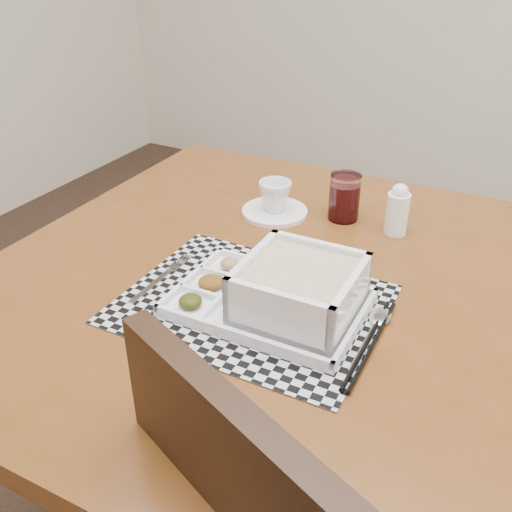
# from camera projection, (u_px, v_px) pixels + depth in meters

# --- Properties ---
(dining_table) EXTENTS (1.12, 1.12, 0.83)m
(dining_table) POSITION_uv_depth(u_px,v_px,m) (282.00, 313.00, 1.11)
(dining_table) COLOR #56300F
(dining_table) RESTS_ON ground
(placemat) EXTENTS (0.45, 0.35, 0.00)m
(placemat) POSITION_uv_depth(u_px,v_px,m) (252.00, 304.00, 0.99)
(placemat) COLOR #B4B4BC
(placemat) RESTS_ON dining_table
(serving_tray) EXTENTS (0.32, 0.22, 0.10)m
(serving_tray) POSITION_uv_depth(u_px,v_px,m) (290.00, 294.00, 0.95)
(serving_tray) COLOR white
(serving_tray) RESTS_ON placemat
(fork) EXTENTS (0.02, 0.19, 0.00)m
(fork) POSITION_uv_depth(u_px,v_px,m) (163.00, 277.00, 1.06)
(fork) COLOR silver
(fork) RESTS_ON placemat
(spoon) EXTENTS (0.04, 0.18, 0.01)m
(spoon) POSITION_uv_depth(u_px,v_px,m) (378.00, 321.00, 0.94)
(spoon) COLOR silver
(spoon) RESTS_ON placemat
(chopsticks) EXTENTS (0.02, 0.24, 0.01)m
(chopsticks) POSITION_uv_depth(u_px,v_px,m) (370.00, 343.00, 0.89)
(chopsticks) COLOR black
(chopsticks) RESTS_ON placemat
(saucer) EXTENTS (0.15, 0.15, 0.01)m
(saucer) POSITION_uv_depth(u_px,v_px,m) (275.00, 212.00, 1.30)
(saucer) COLOR white
(saucer) RESTS_ON dining_table
(cup) EXTENTS (0.10, 0.10, 0.07)m
(cup) POSITION_uv_depth(u_px,v_px,m) (275.00, 196.00, 1.28)
(cup) COLOR white
(cup) RESTS_ON saucer
(juice_glass) EXTENTS (0.07, 0.07, 0.10)m
(juice_glass) POSITION_uv_depth(u_px,v_px,m) (344.00, 199.00, 1.26)
(juice_glass) COLOR white
(juice_glass) RESTS_ON dining_table
(creamer_bottle) EXTENTS (0.05, 0.05, 0.11)m
(creamer_bottle) POSITION_uv_depth(u_px,v_px,m) (398.00, 210.00, 1.20)
(creamer_bottle) COLOR white
(creamer_bottle) RESTS_ON dining_table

